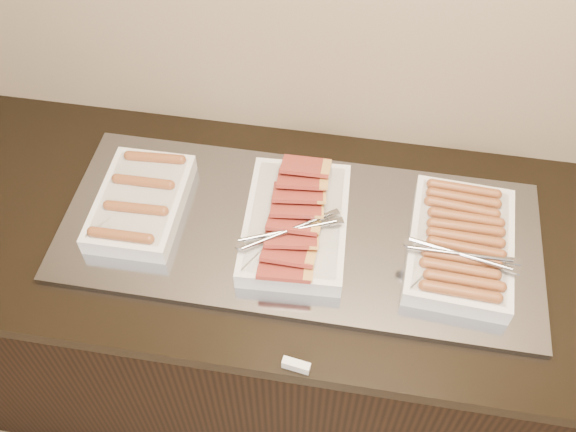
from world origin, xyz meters
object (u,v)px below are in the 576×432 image
object	(u,v)px
warming_tray	(299,232)
dish_right	(461,244)
dish_center	(295,222)
counter	(298,320)
dish_left	(141,202)

from	to	relation	value
warming_tray	dish_right	xyz separation A→B (m)	(0.39, -0.00, 0.04)
warming_tray	dish_center	size ratio (longest dim) A/B	3.01
warming_tray	dish_center	distance (m)	0.04
counter	dish_center	xyz separation A→B (m)	(-0.01, -0.00, 0.50)
dish_left	dish_center	distance (m)	0.40
dish_left	dish_right	bearing A→B (deg)	-0.92
counter	warming_tray	distance (m)	0.46
dish_left	dish_center	world-z (taller)	dish_center
counter	dish_right	distance (m)	0.64
warming_tray	dish_right	size ratio (longest dim) A/B	3.16
warming_tray	dish_right	bearing A→B (deg)	-0.52
counter	dish_right	bearing A→B (deg)	-0.53
warming_tray	counter	bearing A→B (deg)	0.00
dish_left	dish_right	xyz separation A→B (m)	(0.80, -0.00, 0.01)
counter	dish_center	distance (m)	0.50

